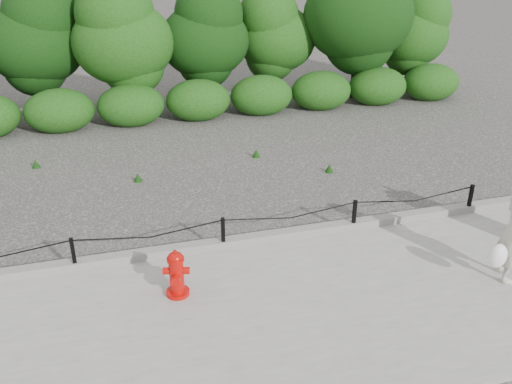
{
  "coord_description": "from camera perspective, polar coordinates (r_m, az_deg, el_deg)",
  "views": [
    {
      "loc": [
        -1.7,
        -8.06,
        5.09
      ],
      "look_at": [
        0.66,
        0.2,
        1.0
      ],
      "focal_mm": 38.0,
      "sensor_mm": 36.0,
      "label": 1
    }
  ],
  "objects": [
    {
      "name": "curb",
      "position": [
        9.64,
        -3.52,
        -5.39
      ],
      "size": [
        14.0,
        0.22,
        0.14
      ],
      "primitive_type": "cube",
      "color": "slate",
      "rests_on": "sidewalk"
    },
    {
      "name": "fire_hydrant",
      "position": [
        8.36,
        -8.37,
        -8.54
      ],
      "size": [
        0.44,
        0.46,
        0.78
      ],
      "rotation": [
        0.0,
        0.0,
        -0.24
      ],
      "color": "#B80A06",
      "rests_on": "sidewalk"
    },
    {
      "name": "ground",
      "position": [
        9.68,
        -3.43,
        -6.3
      ],
      "size": [
        90.0,
        90.0,
        0.0
      ],
      "primitive_type": "plane",
      "color": "#2D2B28",
      "rests_on": "ground"
    },
    {
      "name": "sidewalk",
      "position": [
        8.07,
        -0.2,
        -13.29
      ],
      "size": [
        14.0,
        4.0,
        0.08
      ],
      "primitive_type": "cube",
      "color": "gray",
      "rests_on": "ground"
    },
    {
      "name": "chain_barrier",
      "position": [
        9.45,
        -3.5,
        -3.95
      ],
      "size": [
        10.06,
        0.06,
        0.6
      ],
      "color": "black",
      "rests_on": "sidewalk"
    },
    {
      "name": "treeline",
      "position": [
        17.31,
        -8.13,
        16.45
      ],
      "size": [
        20.06,
        3.64,
        4.95
      ],
      "color": "black",
      "rests_on": "ground"
    }
  ]
}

